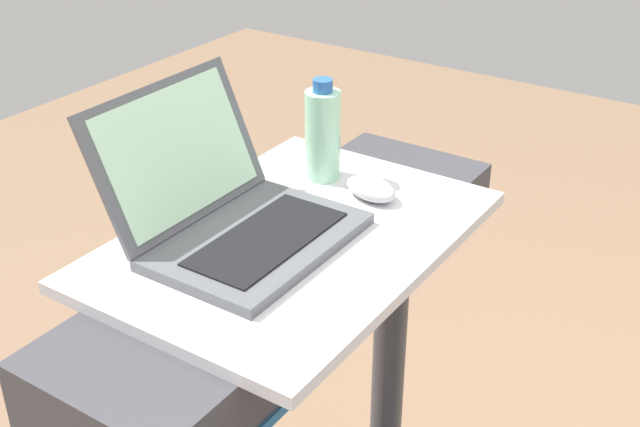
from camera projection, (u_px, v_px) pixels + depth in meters
desk_board at (293, 239)px, 1.29m from camera, size 0.63×0.44×0.02m
laptop at (232, 211)px, 1.26m from camera, size 0.32×0.31×0.22m
computer_mouse at (371, 189)px, 1.39m from camera, size 0.08×0.11×0.03m
water_bottle at (323, 133)px, 1.43m from camera, size 0.06×0.06×0.18m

